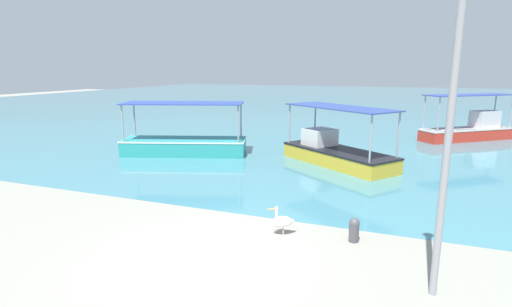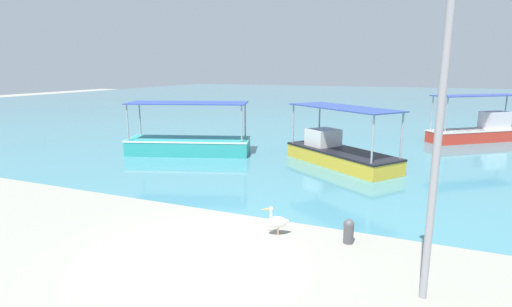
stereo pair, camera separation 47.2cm
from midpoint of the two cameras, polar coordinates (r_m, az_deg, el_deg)
ground at (r=9.76m, az=-7.31°, el=-14.57°), size 120.00×120.00×0.00m
harbor_water at (r=55.86m, az=18.25°, el=7.01°), size 110.00×90.00×0.00m
fishing_boat_center at (r=18.83m, az=12.45°, el=0.27°), size 5.78×4.96×2.66m
fishing_boat_near_right at (r=27.95m, az=29.63°, el=2.93°), size 5.66×4.94×2.80m
fishing_boat_outer at (r=20.97m, az=-8.92°, el=1.49°), size 6.57×3.87×2.66m
pelican at (r=10.77m, az=4.24°, el=-9.68°), size 0.75×0.51×0.80m
lamp_post at (r=7.86m, az=26.38°, el=4.68°), size 0.28×0.28×6.31m
mooring_bollard at (r=10.61m, az=14.37°, el=-10.59°), size 0.27×0.27×0.64m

